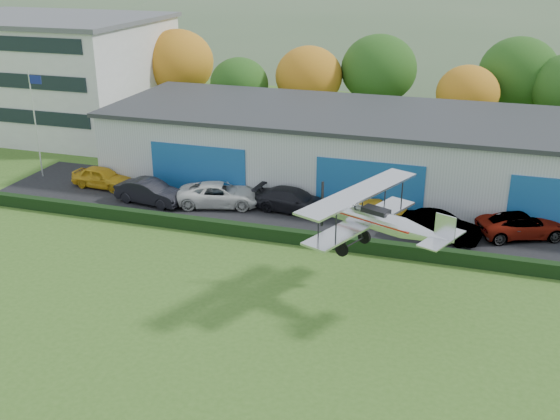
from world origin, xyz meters
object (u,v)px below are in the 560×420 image
(hangar, at_px, (385,150))
(car_2, at_px, (220,194))
(office_block, at_px, (49,73))
(car_5, at_px, (440,226))
(car_1, at_px, (150,192))
(car_4, at_px, (376,210))
(biplane, at_px, (377,218))
(car_6, at_px, (522,225))
(flagpole, at_px, (36,115))
(car_3, at_px, (294,200))
(car_0, at_px, (102,177))

(hangar, bearing_deg, car_2, -142.16)
(office_block, xyz_separation_m, car_5, (37.76, -15.70, -4.38))
(hangar, bearing_deg, car_1, -149.15)
(office_block, height_order, car_1, office_block)
(car_4, distance_m, biplane, 10.75)
(car_2, bearing_deg, car_6, -103.30)
(flagpole, relative_size, car_3, 1.52)
(car_4, bearing_deg, hangar, -12.07)
(hangar, xyz_separation_m, car_4, (0.68, -6.97, -1.89))
(car_4, xyz_separation_m, biplane, (1.59, -10.02, 3.56))
(car_5, bearing_deg, car_0, 96.53)
(car_5, height_order, car_6, car_5)
(car_1, bearing_deg, hangar, -50.92)
(car_2, height_order, car_6, car_2)
(car_0, bearing_deg, flagpole, 85.95)
(car_3, relative_size, car_4, 1.26)
(biplane, bearing_deg, hangar, 120.67)
(car_4, height_order, car_5, car_5)
(hangar, height_order, car_3, hangar)
(car_0, height_order, biplane, biplane)
(car_0, xyz_separation_m, car_2, (9.51, -0.78, 0.02))
(car_4, xyz_separation_m, car_5, (4.08, -1.71, 0.07))
(car_3, xyz_separation_m, car_4, (5.42, 0.12, -0.05))
(office_block, relative_size, biplane, 2.53)
(office_block, bearing_deg, car_6, -18.14)
(car_3, height_order, car_5, car_5)
(biplane, bearing_deg, flagpole, -179.01)
(office_block, relative_size, flagpole, 2.57)
(car_3, height_order, biplane, biplane)
(car_4, bearing_deg, car_2, 75.72)
(hangar, distance_m, car_6, 11.85)
(car_3, distance_m, car_5, 9.63)
(car_5, relative_size, car_6, 0.89)
(office_block, height_order, car_2, office_block)
(office_block, distance_m, car_5, 41.13)
(car_2, relative_size, car_6, 1.05)
(biplane, bearing_deg, car_1, 176.41)
(car_1, height_order, car_3, car_1)
(car_5, bearing_deg, flagpole, 95.79)
(office_block, bearing_deg, biplane, -34.25)
(car_1, height_order, car_4, car_1)
(hangar, height_order, biplane, biplane)
(car_1, bearing_deg, car_5, -81.95)
(flagpole, height_order, car_1, flagpole)
(office_block, distance_m, car_6, 44.90)
(car_1, xyz_separation_m, car_6, (23.89, 1.72, -0.07))
(car_0, height_order, car_2, car_2)
(car_0, distance_m, car_3, 14.53)
(car_1, bearing_deg, car_4, -75.56)
(flagpole, relative_size, car_5, 1.69)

